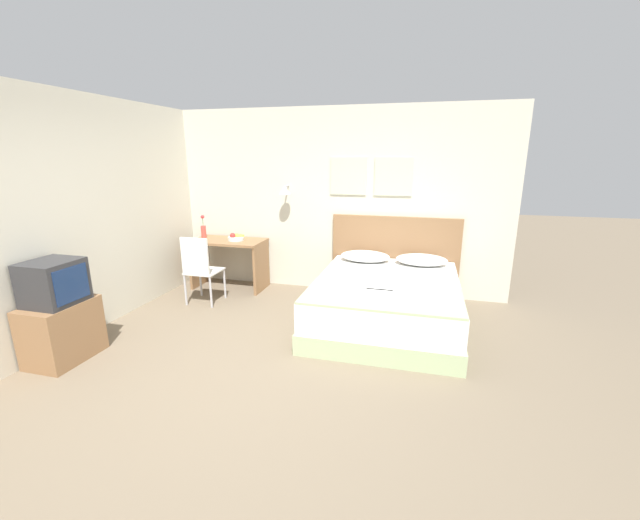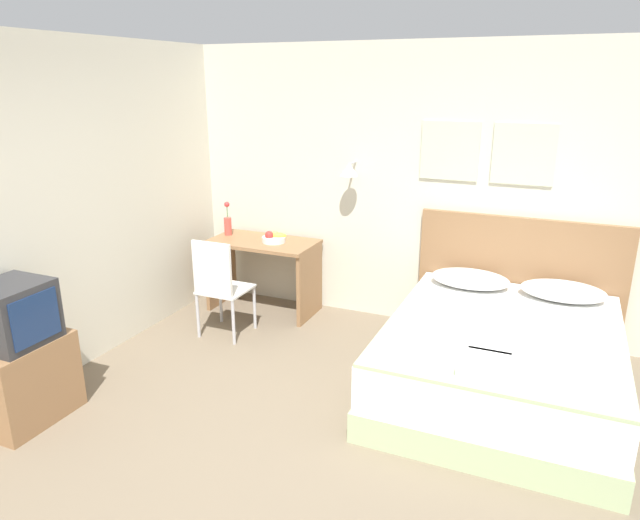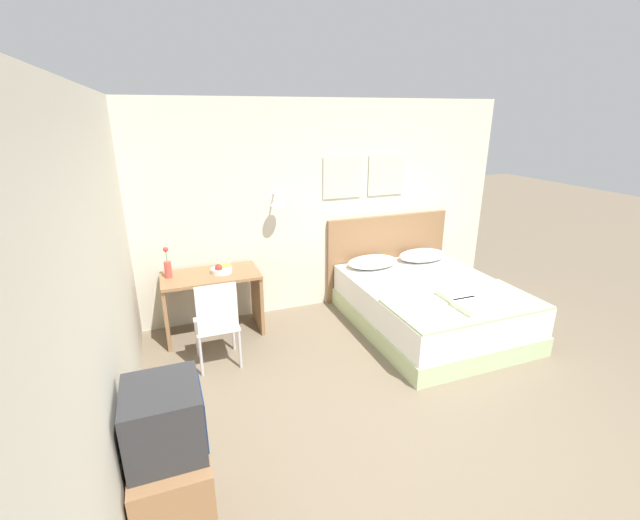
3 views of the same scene
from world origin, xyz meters
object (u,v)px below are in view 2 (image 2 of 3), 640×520
(throw_blanket, at_px, (493,361))
(tv_stand, at_px, (24,381))
(headboard, at_px, (518,280))
(flower_vase, at_px, (228,223))
(folded_towel_near_foot, at_px, (495,346))
(desk, at_px, (263,263))
(pillow_left, at_px, (470,279))
(television, at_px, (12,314))
(pillow_right, at_px, (563,291))
(folded_towel_mid_bed, at_px, (484,364))
(bed, at_px, (500,361))
(fruit_bowl, at_px, (274,238))
(desk_chair, at_px, (219,282))

(throw_blanket, bearing_deg, tv_stand, -160.54)
(headboard, distance_m, throw_blanket, 1.68)
(headboard, xyz_separation_m, flower_vase, (-2.90, -0.26, 0.30))
(folded_towel_near_foot, bearing_deg, throw_blanket, -84.92)
(throw_blanket, relative_size, desk, 1.50)
(pillow_left, xyz_separation_m, television, (-2.64, -2.46, 0.18))
(pillow_right, bearing_deg, headboard, 142.68)
(folded_towel_mid_bed, height_order, flower_vase, flower_vase)
(folded_towel_mid_bed, height_order, television, television)
(headboard, bearing_deg, throw_blanket, -90.00)
(television, bearing_deg, headboard, 42.32)
(bed, distance_m, folded_towel_mid_bed, 0.83)
(pillow_right, bearing_deg, television, -144.12)
(pillow_left, height_order, folded_towel_near_foot, pillow_left)
(throw_blanket, xyz_separation_m, fruit_bowl, (-2.33, 1.37, 0.22))
(desk, xyz_separation_m, desk_chair, (-0.05, -0.75, 0.03))
(pillow_left, bearing_deg, television, -137.02)
(pillow_right, height_order, folded_towel_mid_bed, pillow_right)
(pillow_right, relative_size, flower_vase, 1.92)
(television, bearing_deg, folded_towel_mid_bed, 17.19)
(tv_stand, bearing_deg, desk_chair, 72.86)
(desk_chair, bearing_deg, folded_towel_mid_bed, -17.31)
(throw_blanket, bearing_deg, bed, 90.00)
(headboard, bearing_deg, pillow_right, -37.32)
(television, bearing_deg, desk_chair, 72.96)
(pillow_left, bearing_deg, throw_blanket, -74.70)
(throw_blanket, relative_size, television, 3.55)
(throw_blanket, bearing_deg, folded_towel_near_foot, 95.08)
(fruit_bowl, distance_m, flower_vase, 0.58)
(headboard, bearing_deg, desk_chair, -157.03)
(headboard, relative_size, television, 3.92)
(desk, distance_m, fruit_bowl, 0.31)
(folded_towel_near_foot, distance_m, folded_towel_mid_bed, 0.29)
(folded_towel_near_foot, distance_m, fruit_bowl, 2.63)
(folded_towel_near_foot, height_order, television, television)
(folded_towel_mid_bed, distance_m, television, 3.13)
(folded_towel_mid_bed, relative_size, tv_stand, 0.53)
(fruit_bowl, bearing_deg, flower_vase, 174.55)
(pillow_right, xyz_separation_m, television, (-3.41, -2.46, 0.18))
(pillow_right, xyz_separation_m, flower_vase, (-3.28, 0.04, 0.25))
(pillow_left, bearing_deg, headboard, 37.32)
(throw_blanket, height_order, television, television)
(folded_towel_near_foot, distance_m, flower_vase, 3.17)
(headboard, relative_size, fruit_bowl, 7.30)
(pillow_right, bearing_deg, folded_towel_mid_bed, -105.32)
(pillow_left, height_order, throw_blanket, pillow_left)
(desk_chair, bearing_deg, headboard, 22.97)
(fruit_bowl, height_order, television, television)
(headboard, xyz_separation_m, fruit_bowl, (-2.33, -0.31, 0.21))
(folded_towel_near_foot, bearing_deg, flower_vase, 156.05)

